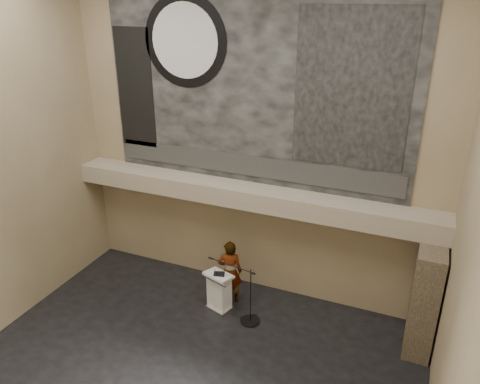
% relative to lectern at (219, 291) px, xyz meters
% --- Properties ---
extents(floor, '(10.00, 10.00, 0.00)m').
position_rel_lectern_xyz_m(floor, '(0.31, -2.53, -0.55)').
color(floor, black).
rests_on(floor, ground).
extents(wall_back, '(10.00, 0.02, 8.50)m').
position_rel_lectern_xyz_m(wall_back, '(0.31, 1.47, 3.70)').
color(wall_back, '#857354').
rests_on(wall_back, floor).
extents(wall_right, '(0.02, 8.00, 8.50)m').
position_rel_lectern_xyz_m(wall_right, '(5.31, -2.53, 3.70)').
color(wall_right, '#857354').
rests_on(wall_right, floor).
extents(soffit, '(10.00, 0.80, 0.50)m').
position_rel_lectern_xyz_m(soffit, '(0.31, 1.07, 2.40)').
color(soffit, gray).
rests_on(soffit, wall_back).
extents(sprinkler_left, '(0.04, 0.04, 0.06)m').
position_rel_lectern_xyz_m(sprinkler_left, '(-1.29, 1.02, 2.12)').
color(sprinkler_left, '#B2893D').
rests_on(sprinkler_left, soffit).
extents(sprinkler_right, '(0.04, 0.04, 0.06)m').
position_rel_lectern_xyz_m(sprinkler_right, '(2.21, 1.02, 2.12)').
color(sprinkler_right, '#B2893D').
rests_on(sprinkler_right, soffit).
extents(banner, '(8.00, 0.05, 5.00)m').
position_rel_lectern_xyz_m(banner, '(0.31, 1.44, 5.15)').
color(banner, black).
rests_on(banner, wall_back).
extents(banner_text_strip, '(7.76, 0.02, 0.55)m').
position_rel_lectern_xyz_m(banner_text_strip, '(0.31, 1.40, 3.10)').
color(banner_text_strip, '#2A2A2A').
rests_on(banner_text_strip, banner).
extents(banner_clock_rim, '(2.30, 0.02, 2.30)m').
position_rel_lectern_xyz_m(banner_clock_rim, '(-1.49, 1.40, 6.15)').
color(banner_clock_rim, black).
rests_on(banner_clock_rim, banner).
extents(banner_clock_face, '(1.84, 0.02, 1.84)m').
position_rel_lectern_xyz_m(banner_clock_face, '(-1.49, 1.38, 6.15)').
color(banner_clock_face, silver).
rests_on(banner_clock_face, banner).
extents(banner_building_print, '(2.60, 0.02, 3.60)m').
position_rel_lectern_xyz_m(banner_building_print, '(2.71, 1.40, 5.25)').
color(banner_building_print, black).
rests_on(banner_building_print, banner).
extents(banner_brick_print, '(1.10, 0.02, 3.20)m').
position_rel_lectern_xyz_m(banner_brick_print, '(-3.09, 1.40, 4.85)').
color(banner_brick_print, black).
rests_on(banner_brick_print, banner).
extents(stone_pier, '(0.60, 1.40, 2.70)m').
position_rel_lectern_xyz_m(stone_pier, '(4.96, 0.62, 0.80)').
color(stone_pier, '#403527').
rests_on(stone_pier, floor).
extents(lectern, '(0.83, 0.69, 1.13)m').
position_rel_lectern_xyz_m(lectern, '(0.00, 0.00, 0.00)').
color(lectern, silver).
rests_on(lectern, floor).
extents(binder, '(0.35, 0.31, 0.04)m').
position_rel_lectern_xyz_m(binder, '(0.02, -0.04, 0.56)').
color(binder, black).
rests_on(binder, lectern).
extents(papers, '(0.25, 0.30, 0.00)m').
position_rel_lectern_xyz_m(papers, '(-0.18, -0.07, 0.55)').
color(papers, white).
rests_on(papers, lectern).
extents(speaker_person, '(0.77, 0.63, 1.83)m').
position_rel_lectern_xyz_m(speaker_person, '(0.10, 0.46, 0.36)').
color(speaker_person, white).
rests_on(speaker_person, floor).
extents(mic_stand, '(1.52, 0.52, 1.58)m').
position_rel_lectern_xyz_m(mic_stand, '(0.91, -0.17, -0.31)').
color(mic_stand, black).
rests_on(mic_stand, floor).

